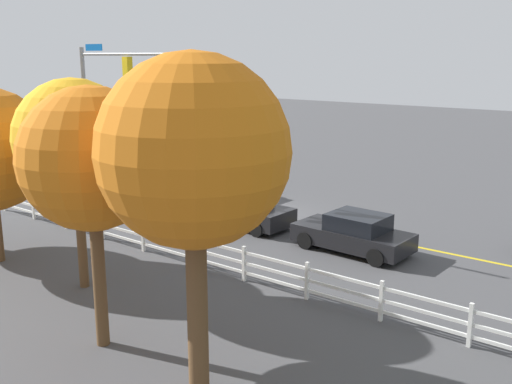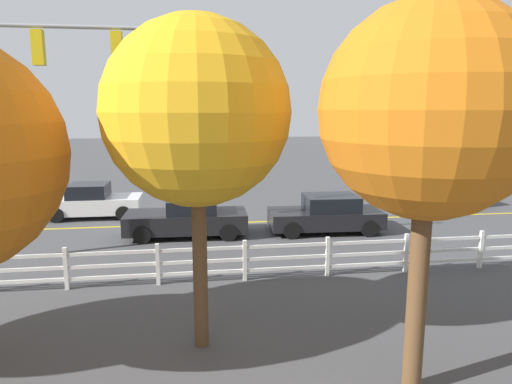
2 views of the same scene
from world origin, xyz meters
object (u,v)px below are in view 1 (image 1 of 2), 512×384
object	(u,v)px
tree_3	(194,153)
tree_5	(74,139)
car_0	(225,182)
tree_1	(92,160)
car_2	(242,210)
car_3	(354,233)

from	to	relation	value
tree_3	tree_5	bearing A→B (deg)	-17.18
car_0	tree_1	bearing A→B (deg)	-59.76
car_2	car_3	bearing A→B (deg)	-179.86
car_0	car_3	world-z (taller)	car_0
car_0	tree_3	bearing A→B (deg)	-50.63
car_2	tree_5	world-z (taller)	tree_5
tree_1	tree_5	bearing A→B (deg)	-30.01
tree_1	tree_5	xyz separation A→B (m)	(3.49, -2.01, -0.03)
car_3	tree_3	xyz separation A→B (m)	(-1.82, 10.17, 4.47)
car_3	tree_1	bearing A→B (deg)	83.83
car_3	tree_5	world-z (taller)	tree_5
car_2	car_3	world-z (taller)	car_2
car_2	tree_1	size ratio (longest dim) A/B	0.71
tree_1	car_0	bearing A→B (deg)	-60.28
tree_5	car_3	bearing A→B (deg)	-121.89
tree_1	car_2	bearing A→B (deg)	-69.58
car_0	car_2	world-z (taller)	car_0
car_2	tree_1	bearing A→B (deg)	112.06
tree_5	car_2	bearing A→B (deg)	-87.80
car_2	car_3	size ratio (longest dim) A/B	1.04
tree_1	tree_5	size ratio (longest dim) A/B	1.00
car_2	tree_3	distance (m)	13.31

